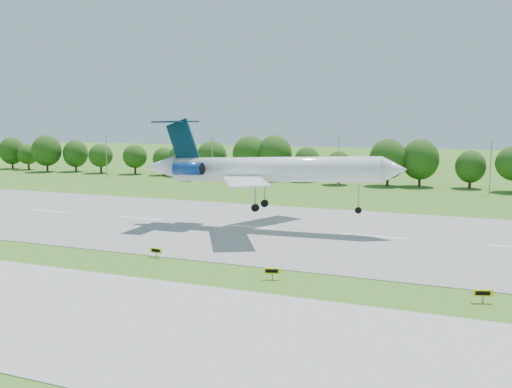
{
  "coord_description": "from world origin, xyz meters",
  "views": [
    {
      "loc": [
        15.41,
        -56.18,
        16.65
      ],
      "look_at": [
        -15.49,
        18.0,
        6.31
      ],
      "focal_mm": 40.0,
      "sensor_mm": 36.0,
      "label": 1
    }
  ],
  "objects_px": {
    "airliner": "(261,168)",
    "taxi_sign_left": "(156,251)",
    "service_vehicle_b": "(254,181)",
    "service_vehicle_a": "(186,179)"
  },
  "relations": [
    {
      "from": "airliner",
      "to": "taxi_sign_left",
      "type": "relative_size",
      "value": 24.42
    },
    {
      "from": "airliner",
      "to": "service_vehicle_b",
      "type": "height_order",
      "value": "airliner"
    },
    {
      "from": "airliner",
      "to": "service_vehicle_b",
      "type": "distance_m",
      "value": 65.17
    },
    {
      "from": "taxi_sign_left",
      "to": "service_vehicle_b",
      "type": "xyz_separation_m",
      "value": [
        -21.36,
        81.8,
        -0.31
      ]
    },
    {
      "from": "taxi_sign_left",
      "to": "service_vehicle_a",
      "type": "relative_size",
      "value": 0.41
    },
    {
      "from": "taxi_sign_left",
      "to": "service_vehicle_b",
      "type": "relative_size",
      "value": 0.52
    },
    {
      "from": "airliner",
      "to": "service_vehicle_a",
      "type": "distance_m",
      "value": 73.06
    },
    {
      "from": "taxi_sign_left",
      "to": "service_vehicle_a",
      "type": "height_order",
      "value": "service_vehicle_a"
    },
    {
      "from": "taxi_sign_left",
      "to": "service_vehicle_b",
      "type": "distance_m",
      "value": 84.55
    },
    {
      "from": "service_vehicle_a",
      "to": "service_vehicle_b",
      "type": "relative_size",
      "value": 1.24
    }
  ]
}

